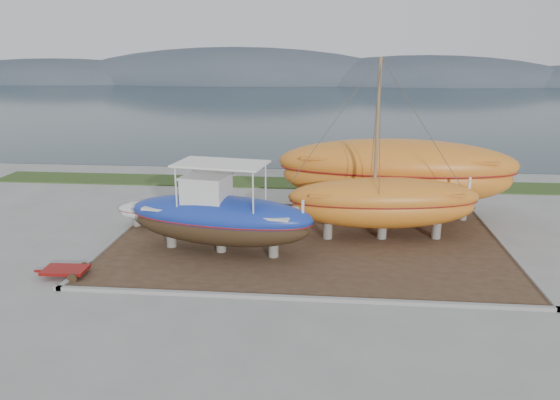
# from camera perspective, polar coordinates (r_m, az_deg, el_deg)

# --- Properties ---
(ground) EXTENTS (140.00, 140.00, 0.00)m
(ground) POSITION_cam_1_polar(r_m,az_deg,el_deg) (22.12, 2.30, -8.04)
(ground) COLOR gray
(ground) RESTS_ON ground
(dirt_patch) EXTENTS (18.00, 12.00, 0.06)m
(dirt_patch) POSITION_cam_1_polar(r_m,az_deg,el_deg) (25.81, 2.80, -4.41)
(dirt_patch) COLOR #422D1E
(dirt_patch) RESTS_ON ground
(curb_frame) EXTENTS (18.60, 12.60, 0.15)m
(curb_frame) POSITION_cam_1_polar(r_m,az_deg,el_deg) (25.80, 2.81, -4.32)
(curb_frame) COLOR gray
(curb_frame) RESTS_ON ground
(grass_strip) EXTENTS (44.00, 3.00, 0.08)m
(grass_strip) POSITION_cam_1_polar(r_m,az_deg,el_deg) (36.82, 3.66, 1.74)
(grass_strip) COLOR #284219
(grass_strip) RESTS_ON ground
(sea) EXTENTS (260.00, 100.00, 0.04)m
(sea) POSITION_cam_1_polar(r_m,az_deg,el_deg) (90.67, 4.84, 10.00)
(sea) COLOR #1A2D35
(sea) RESTS_ON ground
(mountain_ridge) EXTENTS (200.00, 36.00, 20.00)m
(mountain_ridge) POSITION_cam_1_polar(r_m,az_deg,el_deg) (145.50, 5.14, 12.12)
(mountain_ridge) COLOR #333D49
(mountain_ridge) RESTS_ON ground
(blue_caique) EXTENTS (8.74, 3.98, 4.05)m
(blue_caique) POSITION_cam_1_polar(r_m,az_deg,el_deg) (24.07, -6.29, -0.84)
(blue_caique) COLOR #1A35A3
(blue_caique) RESTS_ON dirt_patch
(white_dinghy) EXTENTS (4.41, 2.05, 1.28)m
(white_dinghy) POSITION_cam_1_polar(r_m,az_deg,el_deg) (28.55, -12.36, -1.36)
(white_dinghy) COLOR silver
(white_dinghy) RESTS_ON dirt_patch
(orange_sailboat) EXTENTS (9.23, 3.54, 8.43)m
(orange_sailboat) POSITION_cam_1_polar(r_m,az_deg,el_deg) (25.59, 11.03, 5.00)
(orange_sailboat) COLOR orange
(orange_sailboat) RESTS_ON dirt_patch
(orange_bare_hull) EXTENTS (12.64, 4.27, 4.10)m
(orange_bare_hull) POSITION_cam_1_polar(r_m,az_deg,el_deg) (29.59, 11.96, 2.09)
(orange_bare_hull) COLOR orange
(orange_bare_hull) RESTS_ON dirt_patch
(red_trailer) EXTENTS (2.60, 1.38, 0.36)m
(red_trailer) POSITION_cam_1_polar(r_m,az_deg,el_deg) (23.67, -21.50, -7.06)
(red_trailer) COLOR maroon
(red_trailer) RESTS_ON ground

